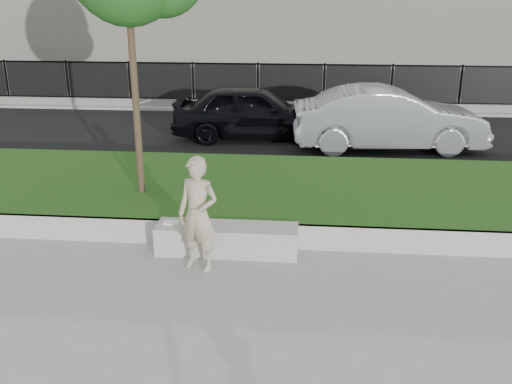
# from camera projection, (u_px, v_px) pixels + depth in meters

# --- Properties ---
(ground) EXTENTS (90.00, 90.00, 0.00)m
(ground) POSITION_uv_depth(u_px,v_px,m) (223.00, 277.00, 8.02)
(ground) COLOR gray
(ground) RESTS_ON ground
(grass_bank) EXTENTS (34.00, 4.00, 0.40)m
(grass_bank) POSITION_uv_depth(u_px,v_px,m) (246.00, 193.00, 10.77)
(grass_bank) COLOR black
(grass_bank) RESTS_ON ground
(grass_kerb) EXTENTS (34.00, 0.08, 0.40)m
(grass_kerb) POSITION_uv_depth(u_px,v_px,m) (233.00, 234.00, 8.93)
(grass_kerb) COLOR #ABA8A0
(grass_kerb) RESTS_ON ground
(street) EXTENTS (34.00, 7.00, 0.04)m
(street) POSITION_uv_depth(u_px,v_px,m) (268.00, 135.00, 16.00)
(street) COLOR black
(street) RESTS_ON ground
(far_pavement) EXTENTS (34.00, 3.00, 0.12)m
(far_pavement) POSITION_uv_depth(u_px,v_px,m) (277.00, 104.00, 20.22)
(far_pavement) COLOR gray
(far_pavement) RESTS_ON ground
(iron_fence) EXTENTS (32.00, 0.30, 1.50)m
(iron_fence) POSITION_uv_depth(u_px,v_px,m) (276.00, 95.00, 19.12)
(iron_fence) COLOR slate
(iron_fence) RESTS_ON far_pavement
(stone_bench) EXTENTS (2.16, 0.54, 0.44)m
(stone_bench) POSITION_uv_depth(u_px,v_px,m) (227.00, 239.00, 8.70)
(stone_bench) COLOR #ABA8A0
(stone_bench) RESTS_ON ground
(man) EXTENTS (0.70, 0.56, 1.66)m
(man) POSITION_uv_depth(u_px,v_px,m) (198.00, 214.00, 8.02)
(man) COLOR tan
(man) RESTS_ON ground
(book) EXTENTS (0.22, 0.16, 0.03)m
(book) POSITION_uv_depth(u_px,v_px,m) (171.00, 223.00, 8.72)
(book) COLOR white
(book) RESTS_ON stone_bench
(car_dark) EXTENTS (4.35, 1.90, 1.46)m
(car_dark) POSITION_uv_depth(u_px,v_px,m) (253.00, 112.00, 15.23)
(car_dark) COLOR black
(car_dark) RESTS_ON street
(car_silver) EXTENTS (4.84, 2.03, 1.56)m
(car_silver) POSITION_uv_depth(u_px,v_px,m) (388.00, 119.00, 14.20)
(car_silver) COLOR #9D9EA5
(car_silver) RESTS_ON street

